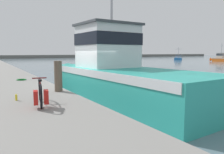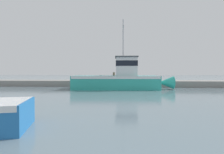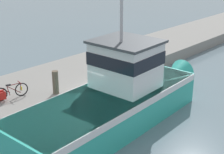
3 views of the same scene
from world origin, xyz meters
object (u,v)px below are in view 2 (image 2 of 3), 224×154
bicycle_touring (101,78)px  fishing_boat_main (120,78)px  water_bottle_by_bike (108,80)px  mooring_post (114,77)px

bicycle_touring → fishing_boat_main: bearing=45.0°
fishing_boat_main → bicycle_touring: fishing_boat_main is taller
fishing_boat_main → water_bottle_by_bike: (-5.03, -1.97, -0.39)m
bicycle_touring → water_bottle_by_bike: bicycle_touring is taller
fishing_boat_main → mooring_post: fishing_boat_main is taller
water_bottle_by_bike → fishing_boat_main: bearing=21.4°
fishing_boat_main → mooring_post: (-3.32, -1.00, 0.13)m
mooring_post → water_bottle_by_bike: size_ratio=6.16×
mooring_post → water_bottle_by_bike: (-1.71, -0.97, -0.52)m
bicycle_touring → mooring_post: (1.17, 2.07, 0.26)m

